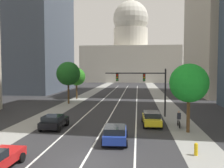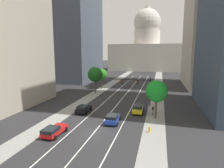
% 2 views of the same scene
% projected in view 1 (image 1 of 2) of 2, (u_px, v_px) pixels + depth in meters
% --- Properties ---
extents(ground_plane, '(400.00, 400.00, 0.00)m').
position_uv_depth(ground_plane, '(122.00, 95.00, 55.73)').
color(ground_plane, '#2B2B2D').
extents(sidewalk_left, '(3.23, 130.00, 0.01)m').
position_uv_depth(sidewalk_left, '(82.00, 98.00, 51.64)').
color(sidewalk_left, gray).
rests_on(sidewalk_left, ground).
extents(sidewalk_right, '(3.23, 130.00, 0.01)m').
position_uv_depth(sidewalk_right, '(161.00, 99.00, 49.90)').
color(sidewalk_right, gray).
rests_on(sidewalk_right, ground).
extents(lane_stripe_left, '(0.16, 90.00, 0.01)m').
position_uv_depth(lane_stripe_left, '(97.00, 105.00, 41.20)').
color(lane_stripe_left, white).
rests_on(lane_stripe_left, ground).
extents(lane_stripe_center, '(0.16, 90.00, 0.01)m').
position_uv_depth(lane_stripe_center, '(117.00, 105.00, 40.85)').
color(lane_stripe_center, white).
rests_on(lane_stripe_center, ground).
extents(lane_stripe_right, '(0.16, 90.00, 0.01)m').
position_uv_depth(lane_stripe_right, '(137.00, 106.00, 40.50)').
color(lane_stripe_right, white).
rests_on(lane_stripe_right, ground).
extents(office_tower_far_left, '(16.05, 25.81, 45.54)m').
position_uv_depth(office_tower_far_left, '(34.00, 7.00, 66.32)').
color(office_tower_far_left, '#4C5666').
rests_on(office_tower_far_left, ground).
extents(capitol_building, '(43.73, 24.02, 38.77)m').
position_uv_depth(capitol_building, '(131.00, 53.00, 115.34)').
color(capitol_building, beige).
rests_on(capitol_building, ground).
extents(car_yellow, '(2.12, 4.41, 1.49)m').
position_uv_depth(car_yellow, '(152.00, 118.00, 26.40)').
color(car_yellow, yellow).
rests_on(car_yellow, ground).
extents(car_black, '(2.17, 4.06, 1.41)m').
position_uv_depth(car_black, '(54.00, 121.00, 25.01)').
color(car_black, black).
rests_on(car_black, ground).
extents(car_blue, '(2.18, 4.20, 1.49)m').
position_uv_depth(car_blue, '(115.00, 133.00, 20.23)').
color(car_blue, '#1E389E').
rests_on(car_blue, ground).
extents(traffic_signal_mast, '(7.74, 0.39, 6.12)m').
position_uv_depth(traffic_signal_mast, '(145.00, 82.00, 31.19)').
color(traffic_signal_mast, black).
rests_on(traffic_signal_mast, ground).
extents(fire_hydrant, '(0.26, 0.35, 0.91)m').
position_uv_depth(fire_hydrant, '(196.00, 149.00, 17.28)').
color(fire_hydrant, yellow).
rests_on(fire_hydrant, ground).
extents(cyclist, '(0.36, 1.70, 1.72)m').
position_uv_depth(cyclist, '(179.00, 119.00, 25.54)').
color(cyclist, black).
rests_on(cyclist, ground).
extents(street_tree_mid_left, '(4.10, 4.10, 7.30)m').
position_uv_depth(street_tree_mid_left, '(68.00, 74.00, 42.34)').
color(street_tree_mid_left, '#51381E').
rests_on(street_tree_mid_left, ground).
extents(street_tree_far_right, '(3.70, 3.70, 6.62)m').
position_uv_depth(street_tree_far_right, '(189.00, 83.00, 23.24)').
color(street_tree_far_right, '#51381E').
rests_on(street_tree_far_right, ground).
extents(street_tree_near_left, '(3.55, 3.55, 6.26)m').
position_uv_depth(street_tree_near_left, '(77.00, 77.00, 49.23)').
color(street_tree_near_left, '#51381E').
rests_on(street_tree_near_left, ground).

